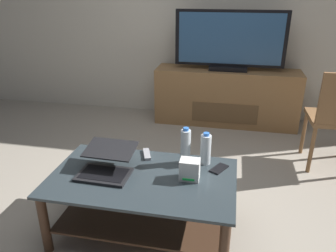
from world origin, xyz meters
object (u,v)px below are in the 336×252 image
object	(u,v)px
television	(230,42)
cell_phone	(219,169)
coffee_table	(143,194)
laptop	(107,164)
water_bottle_near	(186,147)
media_cabinet	(226,97)
water_bottle_far	(206,149)
router_box	(190,170)
tv_remote	(147,154)

from	to	relation	value
television	cell_phone	world-z (taller)	television
coffee_table	television	distance (m)	2.23
laptop	water_bottle_near	bearing A→B (deg)	24.12
media_cabinet	television	bearing A→B (deg)	-90.00
coffee_table	water_bottle_far	xyz separation A→B (m)	(0.38, 0.25, 0.24)
media_cabinet	water_bottle_far	world-z (taller)	media_cabinet
coffee_table	water_bottle_near	distance (m)	0.42
router_box	water_bottle_far	distance (m)	0.24
coffee_table	water_bottle_near	size ratio (longest dim) A/B	4.49
laptop	cell_phone	bearing A→B (deg)	13.92
media_cabinet	laptop	bearing A→B (deg)	-108.53
coffee_table	tv_remote	distance (m)	0.32
coffee_table	laptop	world-z (taller)	laptop
television	router_box	size ratio (longest dim) A/B	9.14
laptop	water_bottle_far	bearing A→B (deg)	21.52
laptop	water_bottle_near	xyz separation A→B (m)	(0.49, 0.22, 0.07)
television	cell_phone	xyz separation A→B (m)	(0.02, -1.89, -0.55)
cell_phone	media_cabinet	bearing A→B (deg)	119.50
television	cell_phone	size ratio (longest dim) A/B	8.85
media_cabinet	router_box	size ratio (longest dim) A/B	12.40
media_cabinet	cell_phone	world-z (taller)	media_cabinet
router_box	water_bottle_far	xyz separation A→B (m)	(0.08, 0.22, 0.04)
router_box	water_bottle_near	distance (m)	0.21
cell_phone	router_box	bearing A→B (deg)	-109.77
television	water_bottle_near	xyz separation A→B (m)	(-0.21, -1.85, -0.43)
router_box	water_bottle_far	size ratio (longest dim) A/B	0.59
water_bottle_near	media_cabinet	bearing A→B (deg)	83.53
tv_remote	laptop	bearing A→B (deg)	-145.96
laptop	cell_phone	xyz separation A→B (m)	(0.72, 0.18, -0.05)
media_cabinet	laptop	distance (m)	2.21
router_box	water_bottle_far	world-z (taller)	water_bottle_far
router_box	tv_remote	size ratio (longest dim) A/B	0.85
television	water_bottle_near	world-z (taller)	television
coffee_table	water_bottle_near	xyz separation A→B (m)	(0.24, 0.23, 0.26)
laptop	tv_remote	bearing A→B (deg)	53.92
cell_phone	water_bottle_near	bearing A→B (deg)	-160.65
media_cabinet	cell_phone	xyz separation A→B (m)	(0.02, -1.91, 0.11)
media_cabinet	tv_remote	xyz separation A→B (m)	(-0.50, -1.82, 0.11)
coffee_table	water_bottle_far	bearing A→B (deg)	33.82
router_box	media_cabinet	bearing A→B (deg)	85.72
television	tv_remote	xyz separation A→B (m)	(-0.50, -1.79, -0.54)
coffee_table	water_bottle_near	bearing A→B (deg)	42.89
router_box	cell_phone	xyz separation A→B (m)	(0.18, 0.16, -0.06)
laptop	television	bearing A→B (deg)	71.29
television	router_box	bearing A→B (deg)	-94.32
coffee_table	television	bearing A→B (deg)	77.59
router_box	tv_remote	distance (m)	0.43
coffee_table	router_box	distance (m)	0.36
cell_phone	water_bottle_far	bearing A→B (deg)	175.54
television	water_bottle_near	distance (m)	1.91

